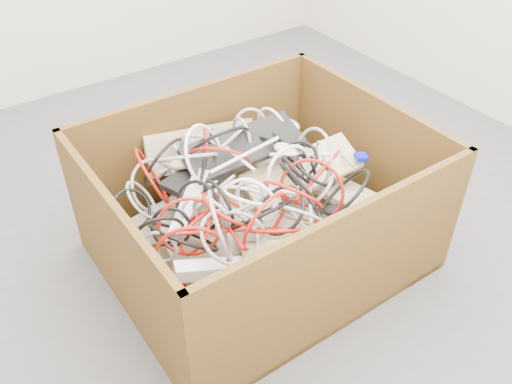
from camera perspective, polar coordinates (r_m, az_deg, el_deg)
ground at (r=2.37m, az=-0.43°, el=-1.66°), size 3.00×3.00×0.00m
cardboard_box at (r=2.05m, az=-0.01°, el=-3.87°), size 1.09×0.91×0.54m
keyboard_pile at (r=2.01m, az=1.08°, el=-0.25°), size 0.87×0.89×0.37m
mice_scatter at (r=1.93m, az=0.89°, el=0.97°), size 0.66×0.59×0.21m
power_strip_left at (r=1.83m, az=-6.91°, el=-1.12°), size 0.24×0.21×0.11m
power_strip_right at (r=1.67m, az=-3.61°, el=-7.94°), size 0.29×0.15×0.10m
vga_plug at (r=2.09m, az=10.87°, el=3.61°), size 0.06×0.05×0.03m
cable_tangle at (r=1.84m, az=-2.18°, el=0.54°), size 0.87×0.80×0.39m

